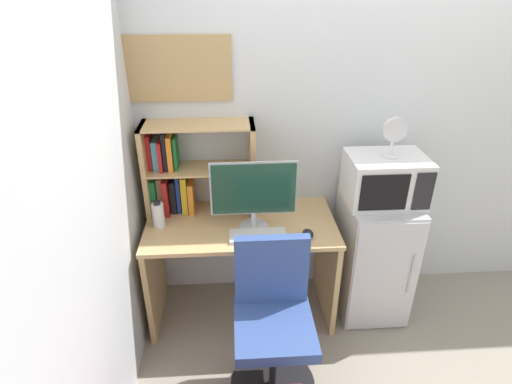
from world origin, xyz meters
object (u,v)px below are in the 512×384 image
at_px(monitor, 254,192).
at_px(water_bottle, 158,215).
at_px(mini_fridge, 373,256).
at_px(desk_fan, 394,135).
at_px(desk_chair, 273,328).
at_px(wall_corkboard, 169,69).
at_px(hutch_bookshelf, 183,171).
at_px(keyboard, 258,236).
at_px(computer_mouse, 308,234).
at_px(microwave, 385,179).

relative_size(monitor, water_bottle, 2.94).
distance_m(mini_fridge, desk_fan, 0.93).
relative_size(water_bottle, desk_chair, 0.19).
bearing_deg(desk_fan, mini_fridge, 164.53).
bearing_deg(wall_corkboard, monitor, -36.15).
bearing_deg(hutch_bookshelf, monitor, -29.91).
xyz_separation_m(keyboard, water_bottle, (-0.64, 0.17, 0.08)).
xyz_separation_m(keyboard, desk_fan, (0.86, 0.18, 0.59)).
xyz_separation_m(computer_mouse, water_bottle, (-0.96, 0.19, 0.07)).
xyz_separation_m(hutch_bookshelf, water_bottle, (-0.16, -0.21, -0.22)).
xyz_separation_m(monitor, keyboard, (0.02, -0.11, -0.26)).
bearing_deg(desk_fan, desk_chair, -142.25).
height_order(monitor, microwave, monitor).
bearing_deg(hutch_bookshelf, desk_fan, -8.44).
relative_size(computer_mouse, desk_fan, 0.40).
distance_m(desk_fan, desk_chair, 1.39).
bearing_deg(water_bottle, desk_chair, -41.06).
height_order(water_bottle, microwave, microwave).
bearing_deg(water_bottle, computer_mouse, -10.88).
height_order(water_bottle, mini_fridge, water_bottle).
height_order(microwave, desk_fan, desk_fan).
relative_size(computer_mouse, mini_fridge, 0.11).
bearing_deg(keyboard, computer_mouse, -2.01).
relative_size(mini_fridge, desk_fan, 3.49).
height_order(hutch_bookshelf, desk_chair, hutch_bookshelf).
bearing_deg(computer_mouse, hutch_bookshelf, 154.01).
distance_m(monitor, microwave, 0.87).
bearing_deg(monitor, mini_fridge, 4.65).
xyz_separation_m(monitor, computer_mouse, (0.34, -0.12, -0.25)).
relative_size(microwave, desk_chair, 0.51).
distance_m(computer_mouse, microwave, 0.63).
xyz_separation_m(computer_mouse, microwave, (0.53, 0.20, 0.27)).
xyz_separation_m(microwave, desk_fan, (0.01, -0.01, 0.31)).
bearing_deg(computer_mouse, water_bottle, 169.12).
distance_m(hutch_bookshelf, microwave, 1.35).
distance_m(monitor, wall_corkboard, 0.94).
height_order(keyboard, microwave, microwave).
distance_m(mini_fridge, microwave, 0.62).
relative_size(keyboard, water_bottle, 1.93).
relative_size(hutch_bookshelf, wall_corkboard, 0.94).
relative_size(computer_mouse, desk_chair, 0.11).
bearing_deg(mini_fridge, wall_corkboard, 167.66).
relative_size(hutch_bookshelf, mini_fridge, 0.81).
bearing_deg(hutch_bookshelf, desk_chair, -56.47).
height_order(monitor, water_bottle, monitor).
xyz_separation_m(hutch_bookshelf, desk_chair, (0.54, -0.82, -0.65)).
relative_size(hutch_bookshelf, computer_mouse, 7.15).
relative_size(keyboard, computer_mouse, 3.50).
distance_m(desk_fan, wall_corkboard, 1.46).
bearing_deg(mini_fridge, keyboard, -167.80).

